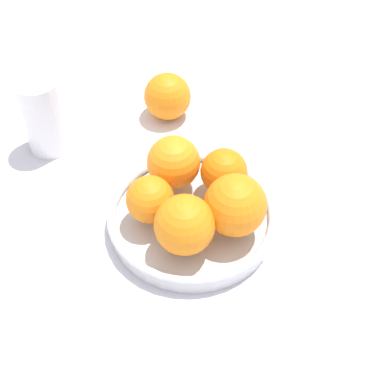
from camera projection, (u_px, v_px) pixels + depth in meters
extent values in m
plane|color=silver|center=(192.00, 224.00, 0.77)|extent=(4.00, 4.00, 0.00)
cylinder|color=silver|center=(192.00, 220.00, 0.76)|extent=(0.23, 0.23, 0.02)
torus|color=silver|center=(192.00, 213.00, 0.75)|extent=(0.24, 0.24, 0.01)
sphere|color=orange|center=(150.00, 199.00, 0.71)|extent=(0.07, 0.07, 0.07)
sphere|color=orange|center=(185.00, 225.00, 0.68)|extent=(0.08, 0.08, 0.08)
sphere|color=orange|center=(235.00, 205.00, 0.70)|extent=(0.08, 0.08, 0.08)
sphere|color=orange|center=(224.00, 172.00, 0.75)|extent=(0.07, 0.07, 0.07)
sphere|color=orange|center=(173.00, 162.00, 0.75)|extent=(0.08, 0.08, 0.08)
sphere|color=orange|center=(167.00, 96.00, 0.91)|extent=(0.08, 0.08, 0.08)
cylinder|color=white|center=(43.00, 115.00, 0.83)|extent=(0.07, 0.07, 0.13)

